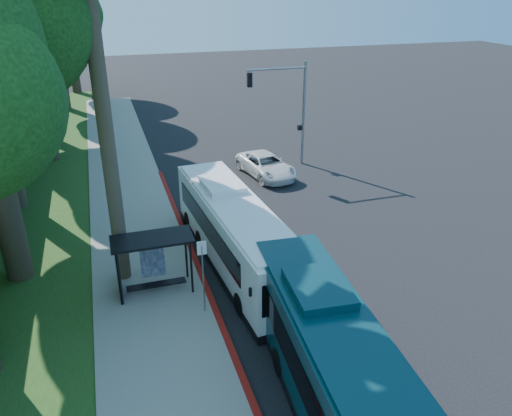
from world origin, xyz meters
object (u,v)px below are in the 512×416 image
object	(u,v)px
pickup	(266,165)
bus_shelter	(146,254)
white_bus	(235,231)
teal_bus	(337,369)

from	to	relation	value
pickup	bus_shelter	bearing A→B (deg)	-138.13
bus_shelter	white_bus	size ratio (longest dim) A/B	0.28
teal_bus	pickup	distance (m)	19.93
teal_bus	bus_shelter	bearing A→B (deg)	123.26
bus_shelter	pickup	bearing A→B (deg)	51.78
bus_shelter	teal_bus	bearing A→B (deg)	-61.10
bus_shelter	teal_bus	distance (m)	9.26
teal_bus	white_bus	bearing A→B (deg)	97.29
white_bus	bus_shelter	bearing A→B (deg)	-168.07
white_bus	pickup	bearing A→B (deg)	60.22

